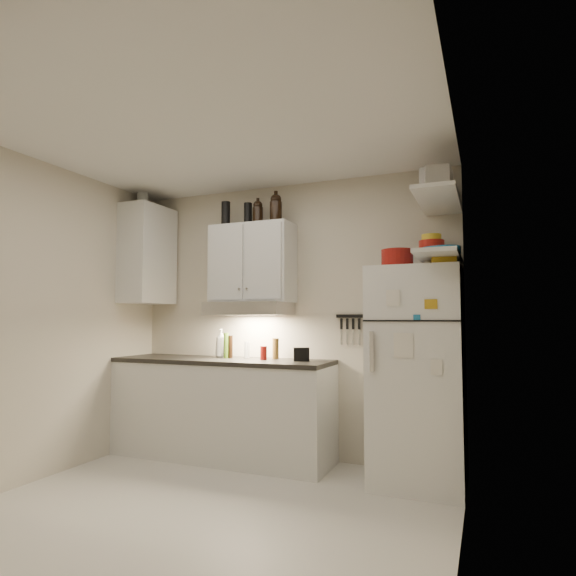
% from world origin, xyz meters
% --- Properties ---
extents(floor, '(3.20, 3.00, 0.02)m').
position_xyz_m(floor, '(0.00, 0.00, -0.01)').
color(floor, silver).
rests_on(floor, ground).
extents(ceiling, '(3.20, 3.00, 0.02)m').
position_xyz_m(ceiling, '(0.00, 0.00, 2.61)').
color(ceiling, silver).
rests_on(ceiling, ground).
extents(back_wall, '(3.20, 0.02, 2.60)m').
position_xyz_m(back_wall, '(0.00, 1.51, 1.30)').
color(back_wall, beige).
rests_on(back_wall, ground).
extents(left_wall, '(0.02, 3.00, 2.60)m').
position_xyz_m(left_wall, '(-1.61, 0.00, 1.30)').
color(left_wall, beige).
rests_on(left_wall, ground).
extents(right_wall, '(0.02, 3.00, 2.60)m').
position_xyz_m(right_wall, '(1.61, 0.00, 1.30)').
color(right_wall, beige).
rests_on(right_wall, ground).
extents(base_cabinet, '(2.10, 0.60, 0.88)m').
position_xyz_m(base_cabinet, '(-0.55, 1.20, 0.44)').
color(base_cabinet, silver).
rests_on(base_cabinet, floor).
extents(countertop, '(2.10, 0.62, 0.04)m').
position_xyz_m(countertop, '(-0.55, 1.20, 0.90)').
color(countertop, black).
rests_on(countertop, base_cabinet).
extents(upper_cabinet, '(0.80, 0.33, 0.75)m').
position_xyz_m(upper_cabinet, '(-0.30, 1.33, 1.83)').
color(upper_cabinet, silver).
rests_on(upper_cabinet, back_wall).
extents(side_cabinet, '(0.33, 0.55, 1.00)m').
position_xyz_m(side_cabinet, '(-1.44, 1.20, 1.95)').
color(side_cabinet, silver).
rests_on(side_cabinet, left_wall).
extents(range_hood, '(0.76, 0.46, 0.12)m').
position_xyz_m(range_hood, '(-0.30, 1.27, 1.39)').
color(range_hood, silver).
rests_on(range_hood, back_wall).
extents(fridge, '(0.70, 0.68, 1.70)m').
position_xyz_m(fridge, '(1.25, 1.16, 0.85)').
color(fridge, white).
rests_on(fridge, floor).
extents(shelf_hi, '(0.30, 0.95, 0.03)m').
position_xyz_m(shelf_hi, '(1.45, 1.02, 2.20)').
color(shelf_hi, silver).
rests_on(shelf_hi, right_wall).
extents(shelf_lo, '(0.30, 0.95, 0.03)m').
position_xyz_m(shelf_lo, '(1.45, 1.02, 1.76)').
color(shelf_lo, silver).
rests_on(shelf_lo, right_wall).
extents(knife_strip, '(0.42, 0.02, 0.03)m').
position_xyz_m(knife_strip, '(0.70, 1.49, 1.32)').
color(knife_strip, black).
rests_on(knife_strip, back_wall).
extents(dutch_oven, '(0.27, 0.27, 0.15)m').
position_xyz_m(dutch_oven, '(1.12, 1.08, 1.77)').
color(dutch_oven, maroon).
rests_on(dutch_oven, fridge).
extents(book_stack, '(0.20, 0.24, 0.07)m').
position_xyz_m(book_stack, '(1.48, 0.97, 1.74)').
color(book_stack, '#BA8B17').
rests_on(book_stack, fridge).
extents(spice_jar, '(0.07, 0.07, 0.10)m').
position_xyz_m(spice_jar, '(1.35, 1.08, 1.75)').
color(spice_jar, silver).
rests_on(spice_jar, fridge).
extents(stock_pot, '(0.30, 0.30, 0.17)m').
position_xyz_m(stock_pot, '(1.43, 1.36, 2.30)').
color(stock_pot, silver).
rests_on(stock_pot, shelf_hi).
extents(tin_a, '(0.24, 0.22, 0.22)m').
position_xyz_m(tin_a, '(1.44, 1.00, 2.33)').
color(tin_a, '#AAAAAD').
rests_on(tin_a, shelf_hi).
extents(tin_b, '(0.19, 0.19, 0.16)m').
position_xyz_m(tin_b, '(1.46, 0.76, 2.30)').
color(tin_b, '#AAAAAD').
rests_on(tin_b, shelf_hi).
extents(bowl_teal, '(0.26, 0.26, 0.10)m').
position_xyz_m(bowl_teal, '(1.41, 1.31, 1.83)').
color(bowl_teal, '#1C6A9B').
rests_on(bowl_teal, shelf_lo).
extents(bowl_orange, '(0.21, 0.21, 0.06)m').
position_xyz_m(bowl_orange, '(1.36, 1.32, 1.91)').
color(bowl_orange, red).
rests_on(bowl_orange, bowl_teal).
extents(bowl_yellow, '(0.16, 0.16, 0.05)m').
position_xyz_m(bowl_yellow, '(1.36, 1.32, 1.96)').
color(bowl_yellow, yellow).
rests_on(bowl_yellow, bowl_orange).
extents(plates, '(0.26, 0.26, 0.06)m').
position_xyz_m(plates, '(1.49, 0.98, 1.80)').
color(plates, '#1C6A9B').
rests_on(plates, shelf_lo).
extents(growler_a, '(0.10, 0.10, 0.23)m').
position_xyz_m(growler_a, '(-0.24, 1.32, 2.32)').
color(growler_a, black).
rests_on(growler_a, upper_cabinet).
extents(growler_b, '(0.14, 0.14, 0.27)m').
position_xyz_m(growler_b, '(-0.03, 1.29, 2.34)').
color(growler_b, black).
rests_on(growler_b, upper_cabinet).
extents(thermos_a, '(0.08, 0.08, 0.23)m').
position_xyz_m(thermos_a, '(-0.37, 1.37, 2.31)').
color(thermos_a, black).
rests_on(thermos_a, upper_cabinet).
extents(thermos_b, '(0.09, 0.09, 0.25)m').
position_xyz_m(thermos_b, '(-0.59, 1.32, 2.33)').
color(thermos_b, black).
rests_on(thermos_b, upper_cabinet).
extents(side_jar, '(0.14, 0.14, 0.15)m').
position_xyz_m(side_jar, '(-1.50, 1.18, 2.53)').
color(side_jar, silver).
rests_on(side_jar, side_cabinet).
extents(soap_bottle, '(0.14, 0.14, 0.31)m').
position_xyz_m(soap_bottle, '(-0.62, 1.30, 1.07)').
color(soap_bottle, silver).
rests_on(soap_bottle, countertop).
extents(pepper_mill, '(0.07, 0.07, 0.19)m').
position_xyz_m(pepper_mill, '(-0.06, 1.34, 1.02)').
color(pepper_mill, brown).
rests_on(pepper_mill, countertop).
extents(oil_bottle, '(0.06, 0.06, 0.24)m').
position_xyz_m(oil_bottle, '(-0.54, 1.26, 1.04)').
color(oil_bottle, '#3A5B16').
rests_on(oil_bottle, countertop).
extents(vinegar_bottle, '(0.06, 0.06, 0.22)m').
position_xyz_m(vinegar_bottle, '(-0.50, 1.28, 1.03)').
color(vinegar_bottle, black).
rests_on(vinegar_bottle, countertop).
extents(clear_bottle, '(0.06, 0.06, 0.16)m').
position_xyz_m(clear_bottle, '(-0.35, 1.33, 1.00)').
color(clear_bottle, silver).
rests_on(clear_bottle, countertop).
extents(red_jar, '(0.08, 0.08, 0.13)m').
position_xyz_m(red_jar, '(-0.13, 1.23, 0.98)').
color(red_jar, maroon).
rests_on(red_jar, countertop).
extents(caddy, '(0.17, 0.15, 0.12)m').
position_xyz_m(caddy, '(0.23, 1.26, 0.98)').
color(caddy, black).
rests_on(caddy, countertop).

